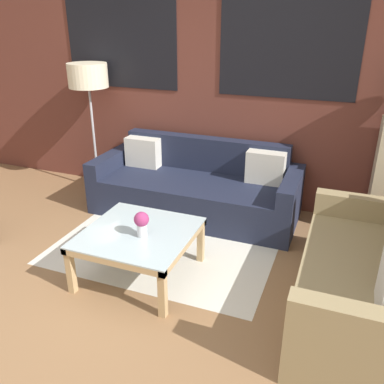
{
  "coord_description": "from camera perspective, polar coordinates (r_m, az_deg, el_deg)",
  "views": [
    {
      "loc": [
        1.61,
        -1.92,
        2.04
      ],
      "look_at": [
        0.37,
        1.26,
        0.55
      ],
      "focal_mm": 38.0,
      "sensor_mm": 36.0,
      "label": 1
    }
  ],
  "objects": [
    {
      "name": "wall_back_brick",
      "position": [
        4.69,
        1.05,
        15.82
      ],
      "size": [
        8.4,
        0.09,
        2.8
      ],
      "color": "brown",
      "rests_on": "ground_plane"
    },
    {
      "name": "settee_vintage",
      "position": [
        3.2,
        23.26,
        -11.35
      ],
      "size": [
        0.8,
        1.69,
        0.92
      ],
      "color": "#99845B",
      "rests_on": "ground_plane"
    },
    {
      "name": "ground_plane",
      "position": [
        3.23,
        -15.06,
        -16.59
      ],
      "size": [
        16.0,
        16.0,
        0.0
      ],
      "primitive_type": "plane",
      "color": "#8E6642"
    },
    {
      "name": "floor_lamp",
      "position": [
        4.99,
        -14.36,
        15.02
      ],
      "size": [
        0.46,
        0.46,
        1.54
      ],
      "color": "#B2B2B7",
      "rests_on": "ground_plane"
    },
    {
      "name": "flower_vase",
      "position": [
        3.22,
        -7.08,
        -4.26
      ],
      "size": [
        0.12,
        0.12,
        0.21
      ],
      "color": "silver",
      "rests_on": "coffee_table"
    },
    {
      "name": "rug",
      "position": [
        4.01,
        -3.25,
        -7.0
      ],
      "size": [
        2.05,
        1.62,
        0.0
      ],
      "color": "silver",
      "rests_on": "ground_plane"
    },
    {
      "name": "coffee_table",
      "position": [
        3.38,
        -7.5,
        -6.47
      ],
      "size": [
        0.87,
        0.87,
        0.42
      ],
      "color": "silver",
      "rests_on": "ground_plane"
    },
    {
      "name": "couch_dark",
      "position": [
        4.49,
        0.58,
        0.46
      ],
      "size": [
        2.22,
        0.88,
        0.78
      ],
      "color": "#1E2338",
      "rests_on": "ground_plane"
    }
  ]
}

